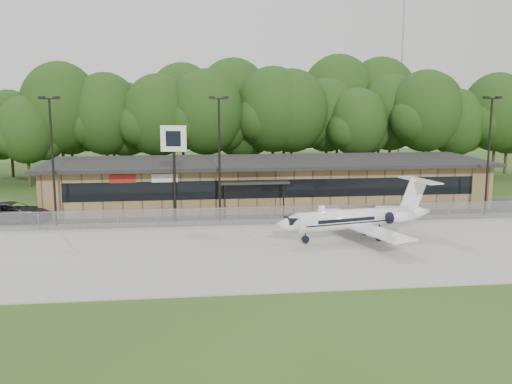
{
  "coord_description": "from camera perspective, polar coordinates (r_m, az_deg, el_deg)",
  "views": [
    {
      "loc": [
        -7.55,
        -29.25,
        10.26
      ],
      "look_at": [
        -2.57,
        12.0,
        3.24
      ],
      "focal_mm": 40.0,
      "sensor_mm": 36.0,
      "label": 1
    }
  ],
  "objects": [
    {
      "name": "ground",
      "position": [
        31.9,
        7.27,
        -9.24
      ],
      "size": [
        160.0,
        160.0,
        0.0
      ],
      "primitive_type": "plane",
      "color": "#2B4F1C",
      "rests_on": "ground"
    },
    {
      "name": "parking_lot",
      "position": [
        50.38,
        1.88,
        -2.13
      ],
      "size": [
        50.0,
        9.0,
        0.06
      ],
      "primitive_type": "cube",
      "color": "#383835",
      "rests_on": "ground"
    },
    {
      "name": "business_jet",
      "position": [
        41.55,
        10.24,
        -2.7
      ],
      "size": [
        12.57,
        11.31,
        4.25
      ],
      "rotation": [
        0.0,
        0.0,
        0.22
      ],
      "color": "white",
      "rests_on": "ground"
    },
    {
      "name": "apron",
      "position": [
        39.36,
        4.43,
        -5.48
      ],
      "size": [
        64.0,
        18.0,
        0.08
      ],
      "primitive_type": "cube",
      "color": "#9E9B93",
      "rests_on": "ground"
    },
    {
      "name": "fence",
      "position": [
        45.88,
        2.74,
        -2.35
      ],
      "size": [
        46.0,
        0.04,
        1.52
      ],
      "color": "gray",
      "rests_on": "ground"
    },
    {
      "name": "pole_sign",
      "position": [
        46.25,
        -8.22,
        4.29
      ],
      "size": [
        2.08,
        0.65,
        7.93
      ],
      "rotation": [
        0.0,
        0.0,
        -0.2
      ],
      "color": "black",
      "rests_on": "ground"
    },
    {
      "name": "light_pole_right",
      "position": [
        52.57,
        22.28,
        4.21
      ],
      "size": [
        1.55,
        0.3,
        10.23
      ],
      "color": "black",
      "rests_on": "ground"
    },
    {
      "name": "light_pole_left",
      "position": [
        47.13,
        -19.71,
        3.82
      ],
      "size": [
        1.55,
        0.3,
        10.23
      ],
      "color": "black",
      "rests_on": "ground"
    },
    {
      "name": "terminal",
      "position": [
        54.33,
        1.18,
        1.04
      ],
      "size": [
        41.0,
        11.65,
        4.3
      ],
      "color": "olive",
      "rests_on": "ground"
    },
    {
      "name": "light_pole_mid",
      "position": [
        46.02,
        -3.69,
        4.24
      ],
      "size": [
        1.55,
        0.3,
        10.23
      ],
      "color": "black",
      "rests_on": "ground"
    },
    {
      "name": "treeline",
      "position": [
        71.7,
        -0.84,
        7.39
      ],
      "size": [
        72.0,
        12.0,
        15.0
      ],
      "primitive_type": null,
      "color": "#183A12",
      "rests_on": "ground"
    },
    {
      "name": "radio_mast",
      "position": [
        82.74,
        14.3,
        10.85
      ],
      "size": [
        0.2,
        0.2,
        25.0
      ],
      "primitive_type": "cylinder",
      "color": "gray",
      "rests_on": "ground"
    },
    {
      "name": "suv",
      "position": [
        50.68,
        -23.12,
        -1.89
      ],
      "size": [
        6.24,
        3.13,
        1.69
      ],
      "primitive_type": "imported",
      "rotation": [
        0.0,
        0.0,
        1.52
      ],
      "color": "#2B2B2D",
      "rests_on": "ground"
    }
  ]
}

